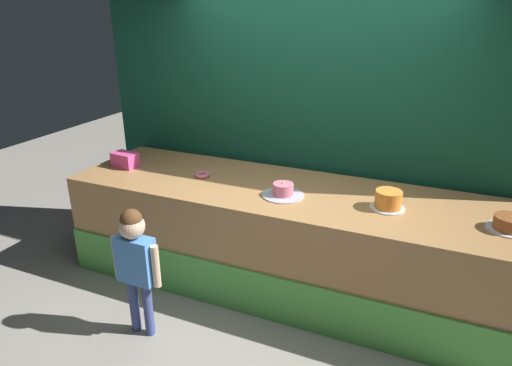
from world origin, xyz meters
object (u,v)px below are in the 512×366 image
object	(u,v)px
cake_right	(509,224)
cake_left	(283,191)
cake_center	(388,200)
donut	(203,175)
child_figure	(135,256)
pink_box	(125,160)

from	to	relation	value
cake_right	cake_left	bearing A→B (deg)	-178.16
cake_center	donut	bearing A→B (deg)	178.90
cake_left	cake_center	world-z (taller)	cake_center
donut	cake_center	bearing A→B (deg)	-1.10
donut	cake_left	size ratio (longest dim) A/B	0.40
child_figure	cake_left	size ratio (longest dim) A/B	3.04
cake_left	cake_right	distance (m)	1.63
child_figure	cake_center	size ratio (longest dim) A/B	3.94
cake_left	cake_right	world-z (taller)	cake_left
child_figure	cake_right	distance (m)	2.63
cake_right	donut	bearing A→B (deg)	178.50
child_figure	pink_box	xyz separation A→B (m)	(-0.84, 0.99, 0.31)
child_figure	cake_right	world-z (taller)	child_figure
pink_box	cake_center	distance (m)	2.45
pink_box	cake_right	size ratio (longest dim) A/B	0.83
child_figure	donut	xyz separation A→B (m)	(-0.02, 1.04, 0.26)
child_figure	pink_box	world-z (taller)	pink_box
child_figure	cake_left	xyz separation A→B (m)	(0.79, 0.92, 0.29)
pink_box	donut	xyz separation A→B (m)	(0.82, 0.05, -0.05)
child_figure	donut	distance (m)	1.07
child_figure	cake_center	world-z (taller)	cake_center
donut	child_figure	bearing A→B (deg)	-88.76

